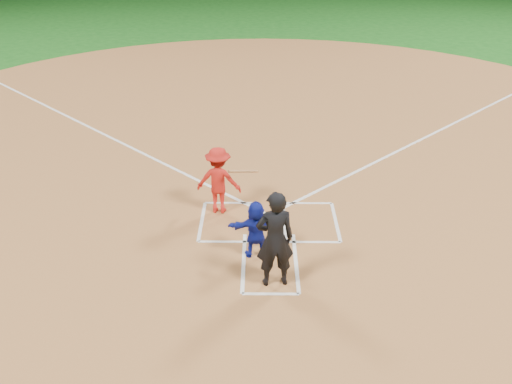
{
  "coord_description": "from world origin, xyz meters",
  "views": [
    {
      "loc": [
        -0.21,
        -11.7,
        6.8
      ],
      "look_at": [
        -0.3,
        -0.4,
        1.0
      ],
      "focal_mm": 40.0,
      "sensor_mm": 36.0,
      "label": 1
    }
  ],
  "objects_px": {
    "umpire": "(275,239)",
    "batter_at_plate": "(219,180)",
    "home_plate": "(269,221)",
    "catcher": "(256,229)"
  },
  "relations": [
    {
      "from": "home_plate",
      "to": "batter_at_plate",
      "type": "relative_size",
      "value": 0.36
    },
    {
      "from": "catcher",
      "to": "batter_at_plate",
      "type": "height_order",
      "value": "batter_at_plate"
    },
    {
      "from": "catcher",
      "to": "umpire",
      "type": "bearing_deg",
      "value": 105.35
    },
    {
      "from": "home_plate",
      "to": "batter_at_plate",
      "type": "distance_m",
      "value": 1.54
    },
    {
      "from": "catcher",
      "to": "umpire",
      "type": "relative_size",
      "value": 0.63
    },
    {
      "from": "umpire",
      "to": "batter_at_plate",
      "type": "height_order",
      "value": "umpire"
    },
    {
      "from": "home_plate",
      "to": "catcher",
      "type": "xyz_separation_m",
      "value": [
        -0.29,
        -1.43,
        0.63
      ]
    },
    {
      "from": "catcher",
      "to": "umpire",
      "type": "height_order",
      "value": "umpire"
    },
    {
      "from": "home_plate",
      "to": "umpire",
      "type": "xyz_separation_m",
      "value": [
        0.08,
        -2.43,
        1.01
      ]
    },
    {
      "from": "home_plate",
      "to": "umpire",
      "type": "relative_size",
      "value": 0.3
    }
  ]
}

